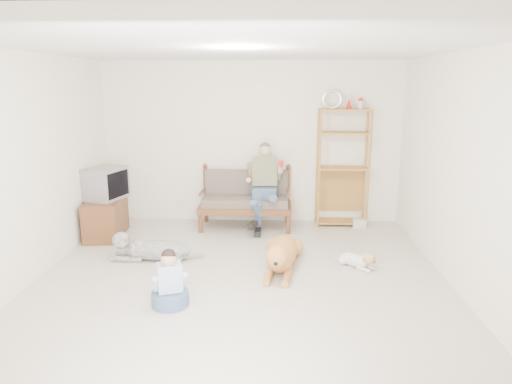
{
  "coord_description": "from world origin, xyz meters",
  "views": [
    {
      "loc": [
        0.4,
        -4.92,
        2.33
      ],
      "look_at": [
        0.15,
        1.0,
        0.92
      ],
      "focal_mm": 32.0,
      "sensor_mm": 36.0,
      "label": 1
    }
  ],
  "objects_px": {
    "loveseat": "(246,198)",
    "tv_stand": "(106,218)",
    "golden_retriever": "(281,254)",
    "etagere": "(343,167)"
  },
  "relations": [
    {
      "from": "tv_stand",
      "to": "golden_retriever",
      "type": "xyz_separation_m",
      "value": [
        2.72,
        -1.16,
        -0.11
      ]
    },
    {
      "from": "etagere",
      "to": "tv_stand",
      "type": "bearing_deg",
      "value": -168.29
    },
    {
      "from": "tv_stand",
      "to": "loveseat",
      "type": "bearing_deg",
      "value": 9.76
    },
    {
      "from": "loveseat",
      "to": "etagere",
      "type": "relative_size",
      "value": 0.67
    },
    {
      "from": "loveseat",
      "to": "etagere",
      "type": "xyz_separation_m",
      "value": [
        1.6,
        0.18,
        0.51
      ]
    },
    {
      "from": "loveseat",
      "to": "tv_stand",
      "type": "bearing_deg",
      "value": -164.26
    },
    {
      "from": "tv_stand",
      "to": "golden_retriever",
      "type": "bearing_deg",
      "value": -28.83
    },
    {
      "from": "golden_retriever",
      "to": "loveseat",
      "type": "bearing_deg",
      "value": 115.2
    },
    {
      "from": "loveseat",
      "to": "etagere",
      "type": "height_order",
      "value": "etagere"
    },
    {
      "from": "etagere",
      "to": "tv_stand",
      "type": "relative_size",
      "value": 2.38
    }
  ]
}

